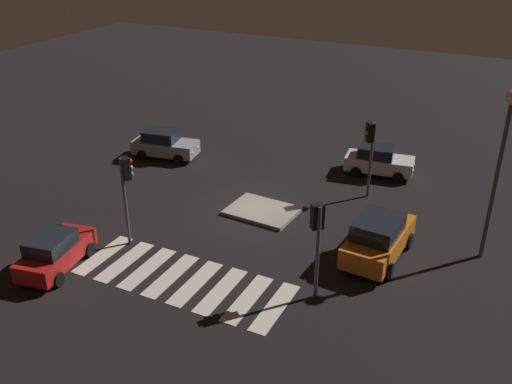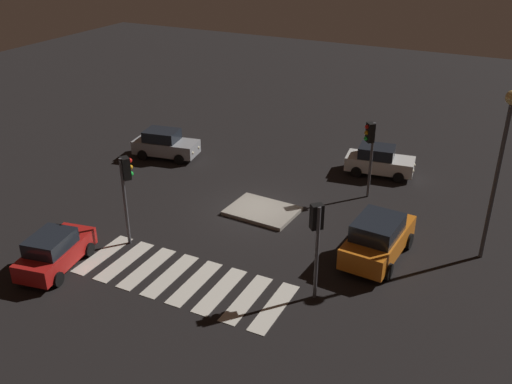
{
  "view_description": "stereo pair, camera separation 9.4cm",
  "coord_description": "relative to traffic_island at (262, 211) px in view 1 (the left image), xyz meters",
  "views": [
    {
      "loc": [
        10.88,
        -21.93,
        13.05
      ],
      "look_at": [
        0.0,
        0.0,
        1.0
      ],
      "focal_mm": 39.76,
      "sensor_mm": 36.0,
      "label": 1
    },
    {
      "loc": [
        10.97,
        -21.89,
        13.05
      ],
      "look_at": [
        0.0,
        0.0,
        1.0
      ],
      "focal_mm": 39.76,
      "sensor_mm": 36.0,
      "label": 2
    }
  ],
  "objects": [
    {
      "name": "crosswalk_near",
      "position": [
        -0.38,
        -6.46,
        -0.08
      ],
      "size": [
        8.75,
        3.2,
        0.02
      ],
      "color": "silver",
      "rests_on": "ground"
    },
    {
      "name": "street_lamp",
      "position": [
        9.99,
        0.6,
        4.88
      ],
      "size": [
        0.56,
        0.56,
        7.23
      ],
      "color": "#47474C",
      "rests_on": "ground"
    },
    {
      "name": "traffic_light_north",
      "position": [
        3.95,
        3.9,
        2.93
      ],
      "size": [
        0.53,
        0.54,
        3.99
      ],
      "rotation": [
        0.0,
        0.0,
        -2.42
      ],
      "color": "#47474C",
      "rests_on": "ground"
    },
    {
      "name": "car_silver",
      "position": [
        -8.24,
        3.74,
        0.72
      ],
      "size": [
        3.98,
        2.27,
        1.66
      ],
      "rotation": [
        0.0,
        0.0,
        0.17
      ],
      "color": "#9EA0A5",
      "rests_on": "ground"
    },
    {
      "name": "traffic_light_east",
      "position": [
        4.62,
        -5.07,
        2.83
      ],
      "size": [
        0.54,
        0.54,
        3.86
      ],
      "rotation": [
        0.0,
        0.0,
        2.34
      ],
      "color": "#47474C",
      "rests_on": "ground"
    },
    {
      "name": "traffic_island",
      "position": [
        0.0,
        0.0,
        0.0
      ],
      "size": [
        3.37,
        2.61,
        0.18
      ],
      "color": "gray",
      "rests_on": "ground"
    },
    {
      "name": "car_white",
      "position": [
        3.76,
        6.99,
        0.71
      ],
      "size": [
        3.86,
        2.11,
        1.62
      ],
      "rotation": [
        0.0,
        0.0,
        0.13
      ],
      "color": "silver",
      "rests_on": "ground"
    },
    {
      "name": "ground_plane",
      "position": [
        -0.38,
        0.07,
        -0.09
      ],
      "size": [
        80.0,
        80.0,
        0.0
      ],
      "primitive_type": "plane",
      "color": "black"
    },
    {
      "name": "car_red",
      "position": [
        -5.43,
        -8.04,
        0.7
      ],
      "size": [
        2.21,
        3.85,
        1.6
      ],
      "rotation": [
        0.0,
        0.0,
        1.75
      ],
      "color": "red",
      "rests_on": "ground"
    },
    {
      "name": "traffic_light_south",
      "position": [
        -3.89,
        -5.06,
        2.99
      ],
      "size": [
        0.54,
        0.53,
        4.05
      ],
      "rotation": [
        0.0,
        0.0,
        0.97
      ],
      "color": "#47474C",
      "rests_on": "ground"
    },
    {
      "name": "car_orange",
      "position": [
        6.05,
        -1.42,
        0.85
      ],
      "size": [
        2.32,
        4.5,
        1.91
      ],
      "rotation": [
        0.0,
        0.0,
        1.5
      ],
      "color": "orange",
      "rests_on": "ground"
    }
  ]
}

